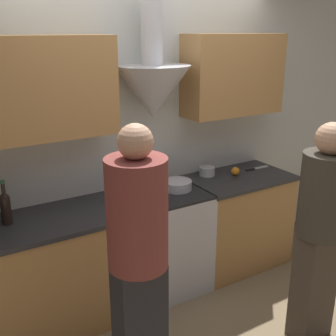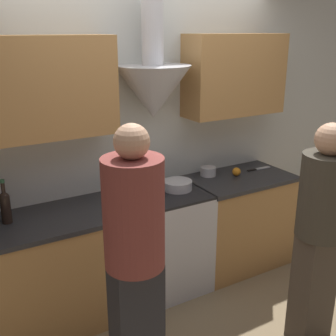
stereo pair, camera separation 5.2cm
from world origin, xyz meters
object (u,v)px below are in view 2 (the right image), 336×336
object	(u,v)px
person_foreground_left	(135,261)
person_foreground_right	(321,227)
saucepan	(208,171)
stock_pot	(144,188)
stove_range	(162,241)
wine_bottle_4	(5,206)
orange_fruit	(236,172)
mixing_bowl	(178,185)

from	to	relation	value
person_foreground_left	person_foreground_right	bearing A→B (deg)	-5.85
saucepan	person_foreground_left	bearing A→B (deg)	-139.10
stock_pot	stove_range	bearing A→B (deg)	-0.88
stock_pot	person_foreground_right	size ratio (longest dim) A/B	0.16
wine_bottle_4	stock_pot	xyz separation A→B (m)	(1.05, -0.07, -0.05)
saucepan	person_foreground_right	world-z (taller)	person_foreground_right
orange_fruit	person_foreground_right	xyz separation A→B (m)	(-0.19, -1.14, -0.03)
wine_bottle_4	person_foreground_right	world-z (taller)	person_foreground_right
stove_range	wine_bottle_4	world-z (taller)	wine_bottle_4
person_foreground_left	saucepan	bearing A→B (deg)	40.90
mixing_bowl	orange_fruit	world-z (taller)	same
wine_bottle_4	person_foreground_left	distance (m)	1.15
wine_bottle_4	orange_fruit	xyz separation A→B (m)	(2.03, -0.03, -0.09)
orange_fruit	saucepan	size ratio (longest dim) A/B	0.54
wine_bottle_4	person_foreground_left	size ratio (longest dim) A/B	0.18
stove_range	person_foreground_right	distance (m)	1.34
orange_fruit	saucepan	world-z (taller)	saucepan
wine_bottle_4	person_foreground_left	bearing A→B (deg)	-64.65
wine_bottle_4	mixing_bowl	distance (m)	1.37
orange_fruit	person_foreground_left	distance (m)	1.83
stock_pot	person_foreground_left	world-z (taller)	person_foreground_left
person_foreground_left	person_foreground_right	xyz separation A→B (m)	(1.34, -0.14, -0.07)
person_foreground_right	wine_bottle_4	bearing A→B (deg)	147.40
wine_bottle_4	person_foreground_right	xyz separation A→B (m)	(1.83, -1.17, -0.13)
wine_bottle_4	mixing_bowl	world-z (taller)	wine_bottle_4
saucepan	person_foreground_right	size ratio (longest dim) A/B	0.09
stove_range	wine_bottle_4	size ratio (longest dim) A/B	2.78
person_foreground_left	person_foreground_right	world-z (taller)	person_foreground_left
wine_bottle_4	saucepan	xyz separation A→B (m)	(1.80, 0.10, -0.09)
stove_range	person_foreground_left	xyz separation A→B (m)	(-0.72, -0.97, 0.52)
person_foreground_right	saucepan	bearing A→B (deg)	91.46
stock_pot	saucepan	bearing A→B (deg)	12.49
wine_bottle_4	saucepan	bearing A→B (deg)	3.19
stove_range	person_foreground_right	bearing A→B (deg)	-60.54
orange_fruit	person_foreground_left	world-z (taller)	person_foreground_left
mixing_bowl	person_foreground_right	xyz separation A→B (m)	(0.46, -1.11, -0.03)
wine_bottle_4	person_foreground_right	size ratio (longest dim) A/B	0.20
wine_bottle_4	orange_fruit	distance (m)	2.03
stove_range	mixing_bowl	distance (m)	0.51
stove_range	mixing_bowl	bearing A→B (deg)	3.25
stock_pot	person_foreground_left	size ratio (longest dim) A/B	0.15
mixing_bowl	saucepan	world-z (taller)	saucepan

